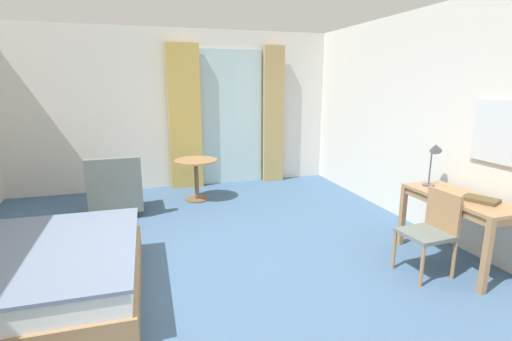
{
  "coord_description": "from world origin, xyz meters",
  "views": [
    {
      "loc": [
        -0.62,
        -3.48,
        1.94
      ],
      "look_at": [
        0.6,
        0.55,
        0.95
      ],
      "focal_mm": 26.37,
      "sensor_mm": 36.0,
      "label": 1
    }
  ],
  "objects_px": {
    "armchair_by_window": "(116,191)",
    "closed_book": "(481,200)",
    "desk_chair": "(432,228)",
    "desk_lamp": "(435,154)",
    "writing_desk": "(460,205)",
    "round_cafe_table": "(196,170)"
  },
  "relations": [
    {
      "from": "desk_chair",
      "to": "closed_book",
      "type": "bearing_deg",
      "value": -13.63
    },
    {
      "from": "writing_desk",
      "to": "round_cafe_table",
      "type": "height_order",
      "value": "writing_desk"
    },
    {
      "from": "desk_chair",
      "to": "armchair_by_window",
      "type": "xyz_separation_m",
      "value": [
        -3.2,
        2.83,
        -0.14
      ]
    },
    {
      "from": "desk_chair",
      "to": "desk_lamp",
      "type": "xyz_separation_m",
      "value": [
        0.5,
        0.62,
        0.63
      ]
    },
    {
      "from": "writing_desk",
      "to": "round_cafe_table",
      "type": "relative_size",
      "value": 1.73
    },
    {
      "from": "closed_book",
      "to": "round_cafe_table",
      "type": "xyz_separation_m",
      "value": [
        -2.41,
        3.31,
        -0.27
      ]
    },
    {
      "from": "armchair_by_window",
      "to": "closed_book",
      "type": "bearing_deg",
      "value": -38.86
    },
    {
      "from": "writing_desk",
      "to": "desk_chair",
      "type": "height_order",
      "value": "desk_chair"
    },
    {
      "from": "writing_desk",
      "to": "closed_book",
      "type": "relative_size",
      "value": 3.94
    },
    {
      "from": "closed_book",
      "to": "armchair_by_window",
      "type": "distance_m",
      "value": 4.72
    },
    {
      "from": "writing_desk",
      "to": "desk_chair",
      "type": "bearing_deg",
      "value": -166.97
    },
    {
      "from": "round_cafe_table",
      "to": "armchair_by_window",
      "type": "bearing_deg",
      "value": -163.85
    },
    {
      "from": "armchair_by_window",
      "to": "round_cafe_table",
      "type": "height_order",
      "value": "armchair_by_window"
    },
    {
      "from": "desk_chair",
      "to": "desk_lamp",
      "type": "relative_size",
      "value": 1.69
    },
    {
      "from": "desk_lamp",
      "to": "round_cafe_table",
      "type": "xyz_separation_m",
      "value": [
        -2.45,
        2.57,
        -0.61
      ]
    },
    {
      "from": "desk_lamp",
      "to": "round_cafe_table",
      "type": "height_order",
      "value": "desk_lamp"
    },
    {
      "from": "armchair_by_window",
      "to": "desk_chair",
      "type": "bearing_deg",
      "value": -41.58
    },
    {
      "from": "closed_book",
      "to": "writing_desk",
      "type": "bearing_deg",
      "value": 74.54
    },
    {
      "from": "writing_desk",
      "to": "desk_lamp",
      "type": "relative_size",
      "value": 2.41
    },
    {
      "from": "round_cafe_table",
      "to": "closed_book",
      "type": "bearing_deg",
      "value": -53.93
    },
    {
      "from": "closed_book",
      "to": "armchair_by_window",
      "type": "relative_size",
      "value": 0.35
    },
    {
      "from": "desk_lamp",
      "to": "armchair_by_window",
      "type": "height_order",
      "value": "desk_lamp"
    }
  ]
}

